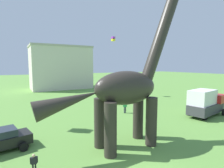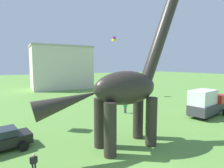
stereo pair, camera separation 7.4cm
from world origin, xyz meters
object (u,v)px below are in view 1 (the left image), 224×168
Objects in this scene: parked_box_truck at (206,102)px; kite_trailing at (113,39)px; person_vendor_side at (34,162)px; dinosaur_sculpture at (125,88)px; person_strolling_adult at (125,106)px.

parked_box_truck is 7.03× the size of kite_trailing.
dinosaur_sculpture is at bearing -107.48° from person_vendor_side.
person_strolling_adult is at bearing 88.69° from dinosaur_sculpture.
kite_trailing is at bearing -127.85° from person_strolling_adult.
person_strolling_adult is (11.59, 8.26, 0.29)m from person_vendor_side.
person_vendor_side is 0.70× the size of person_strolling_adult.
person_vendor_side is 28.40m from kite_trailing.
dinosaur_sculpture reaches higher than kite_trailing.
person_vendor_side is at bearing 176.68° from parked_box_truck.
dinosaur_sculpture reaches higher than parked_box_truck.
kite_trailing reaches higher than parked_box_truck.
dinosaur_sculpture is 10.05m from person_strolling_adult.
kite_trailing reaches higher than person_strolling_adult.
person_vendor_side is at bearing -144.67° from dinosaur_sculpture.
parked_box_truck is at bearing 41.07° from dinosaur_sculpture.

